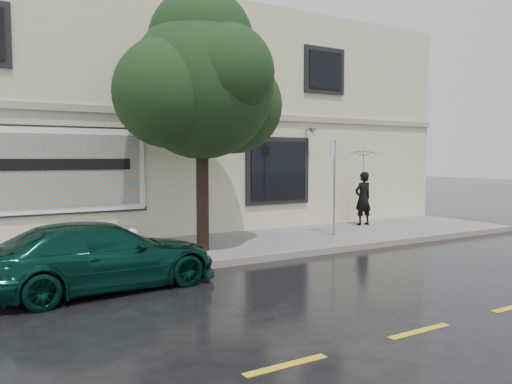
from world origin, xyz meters
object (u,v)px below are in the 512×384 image
car (102,256)px  street_tree (202,87)px  pedestrian (363,198)px  fire_hydrant (132,248)px

car → street_tree: size_ratio=0.75×
street_tree → pedestrian: bearing=12.4°
car → street_tree: (2.80, 1.80, 3.41)m
street_tree → fire_hydrant: bearing=-154.8°
pedestrian → street_tree: 7.20m
pedestrian → street_tree: street_tree is taller
street_tree → fire_hydrant: 4.12m
car → pedestrian: (9.19, 3.20, 0.41)m
car → pedestrian: size_ratio=2.40×
car → pedestrian: bearing=-76.2°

